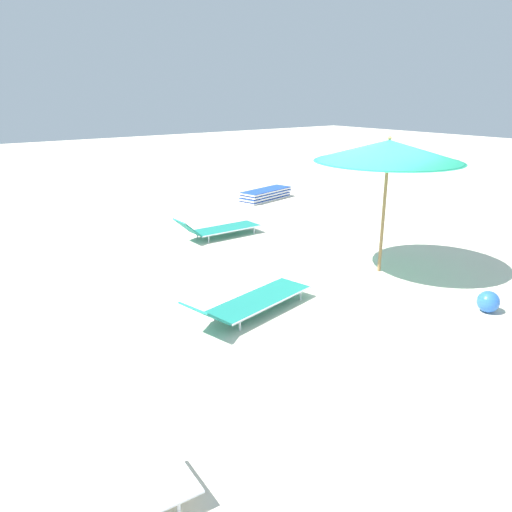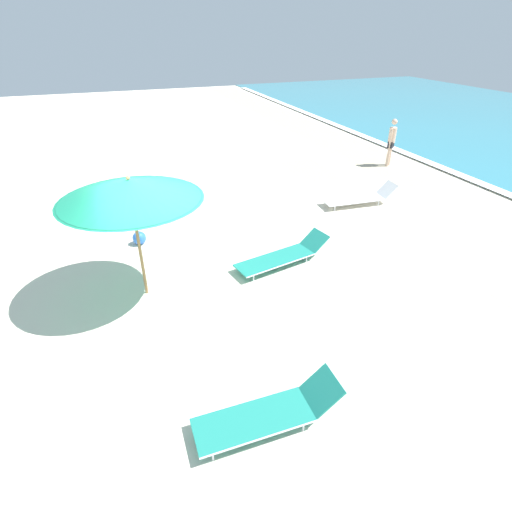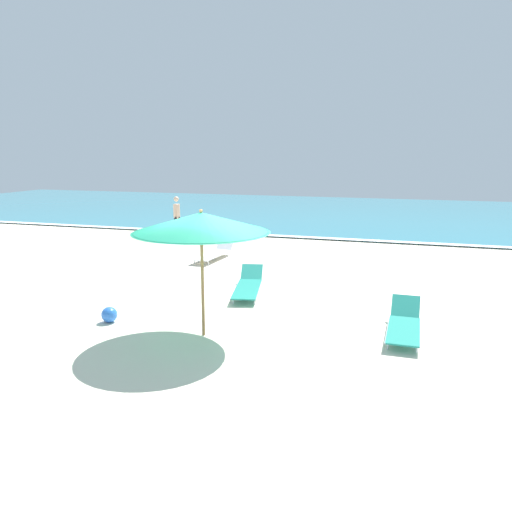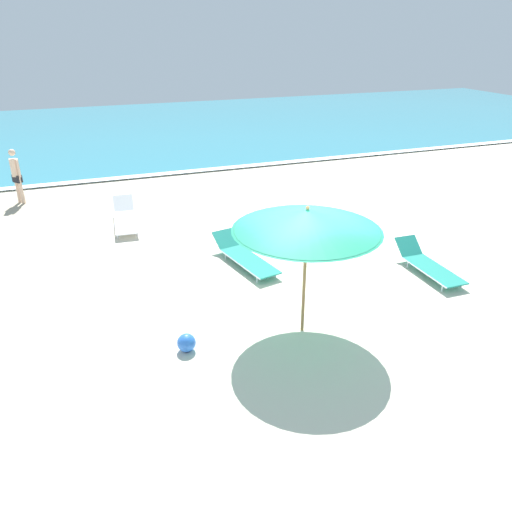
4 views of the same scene
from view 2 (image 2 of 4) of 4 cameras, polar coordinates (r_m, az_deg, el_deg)
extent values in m
cube|color=beige|center=(8.45, -11.33, -5.84)|extent=(60.00, 60.00, 0.16)
cube|color=#B3A68B|center=(13.11, 32.68, 3.74)|extent=(57.00, 2.20, 0.00)
cube|color=#B3A68B|center=(15.58, 7.69, 12.02)|extent=(2.65, 1.48, 0.00)
cylinder|color=#9E7547|center=(8.01, -16.36, 1.53)|extent=(0.06, 0.06, 2.25)
cone|color=#1E936B|center=(7.56, -17.59, 9.02)|extent=(2.63, 2.63, 0.38)
cylinder|color=#166E50|center=(7.62, -17.38, 7.77)|extent=(2.55, 2.55, 0.01)
sphere|color=#9E7547|center=(7.49, -17.84, 10.57)|extent=(0.07, 0.07, 0.07)
cube|color=#1E8475|center=(5.84, -0.41, -22.37)|extent=(0.62, 1.63, 0.03)
cylinder|color=silver|center=(6.01, -1.42, -20.22)|extent=(0.05, 1.63, 0.03)
cylinder|color=silver|center=(5.67, 0.71, -24.63)|extent=(0.05, 1.63, 0.03)
cube|color=#1E8475|center=(5.99, 9.34, -18.41)|extent=(0.58, 0.44, 0.38)
cylinder|color=silver|center=(5.97, -7.51, -22.56)|extent=(0.03, 0.03, 0.16)
cylinder|color=silver|center=(5.68, -6.19, -26.49)|extent=(0.03, 0.03, 0.16)
cylinder|color=silver|center=(6.21, 4.62, -19.50)|extent=(0.03, 0.03, 0.16)
cylinder|color=silver|center=(5.93, 6.78, -22.97)|extent=(0.03, 0.03, 0.16)
cube|color=#1E8475|center=(9.07, 2.68, -0.51)|extent=(0.97, 1.95, 0.03)
cylinder|color=silver|center=(9.29, 1.63, 0.29)|extent=(0.42, 1.83, 0.03)
cylinder|color=silver|center=(8.87, 3.79, -1.34)|extent=(0.42, 1.83, 0.03)
cube|color=#1E8475|center=(9.63, 8.36, 2.21)|extent=(0.66, 0.57, 0.35)
cylinder|color=silver|center=(8.97, -2.08, -1.60)|extent=(0.03, 0.03, 0.16)
cylinder|color=silver|center=(8.60, -0.35, -3.12)|extent=(0.03, 0.03, 0.16)
cylinder|color=silver|center=(9.68, 5.34, 0.85)|extent=(0.03, 0.03, 0.16)
cylinder|color=silver|center=(9.34, 7.23, -0.45)|extent=(0.03, 0.03, 0.16)
cube|color=white|center=(12.63, 13.74, 7.85)|extent=(0.74, 1.92, 0.03)
cylinder|color=silver|center=(12.87, 13.10, 8.35)|extent=(0.17, 1.87, 0.03)
cylinder|color=silver|center=(12.39, 14.39, 7.32)|extent=(0.17, 1.87, 0.03)
cube|color=white|center=(13.14, 18.22, 8.99)|extent=(0.60, 0.45, 0.41)
cylinder|color=silver|center=(12.54, 10.18, 7.62)|extent=(0.03, 0.03, 0.16)
cylinder|color=silver|center=(12.13, 11.20, 6.71)|extent=(0.03, 0.03, 0.16)
cylinder|color=silver|center=(13.23, 15.97, 8.12)|extent=(0.03, 0.03, 0.16)
cylinder|color=silver|center=(12.83, 17.11, 7.26)|extent=(0.03, 0.03, 0.16)
cylinder|color=beige|center=(16.63, 18.39, 13.58)|extent=(0.11, 0.11, 0.90)
cylinder|color=beige|center=(16.82, 18.59, 13.72)|extent=(0.11, 0.11, 0.90)
cube|color=black|center=(16.63, 18.70, 14.86)|extent=(0.32, 0.35, 0.24)
cylinder|color=beige|center=(16.55, 18.91, 16.04)|extent=(0.27, 0.27, 0.55)
cylinder|color=beige|center=(16.38, 18.72, 15.91)|extent=(0.08, 0.08, 0.55)
cylinder|color=beige|center=(16.73, 19.09, 16.13)|extent=(0.08, 0.08, 0.55)
sphere|color=beige|center=(16.45, 19.20, 17.66)|extent=(0.21, 0.21, 0.21)
sphere|color=blue|center=(10.42, -16.32, 2.49)|extent=(0.34, 0.34, 0.34)
camera|label=1|loc=(14.89, 10.56, 23.78)|focal=35.00mm
camera|label=3|loc=(9.09, -84.81, -6.18)|focal=35.00mm
camera|label=4|loc=(12.79, -58.52, 19.40)|focal=35.00mm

